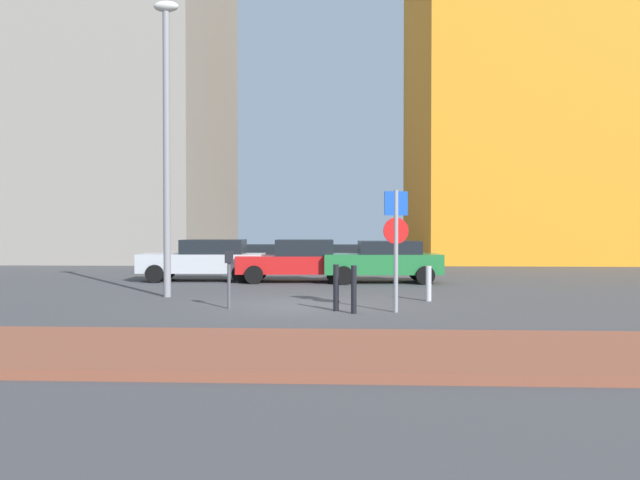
{
  "coord_description": "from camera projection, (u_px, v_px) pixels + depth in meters",
  "views": [
    {
      "loc": [
        1.19,
        -16.01,
        1.94
      ],
      "look_at": [
        0.22,
        3.38,
        1.57
      ],
      "focal_mm": 36.32,
      "sensor_mm": 36.0,
      "label": 1
    }
  ],
  "objects": [
    {
      "name": "ground_plane",
      "position": [
        304.0,
        306.0,
        16.08
      ],
      "size": [
        120.0,
        120.0,
        0.0
      ],
      "primitive_type": "plane",
      "color": "#424244"
    },
    {
      "name": "sidewalk_brick",
      "position": [
        274.0,
        351.0,
        9.79
      ],
      "size": [
        40.0,
        3.51,
        0.14
      ],
      "primitive_type": "cube",
      "color": "brown",
      "rests_on": "ground"
    },
    {
      "name": "parked_car_silver",
      "position": [
        205.0,
        259.0,
        23.61
      ],
      "size": [
        4.54,
        2.11,
        1.51
      ],
      "color": "#B7BABF",
      "rests_on": "ground"
    },
    {
      "name": "parked_car_red",
      "position": [
        298.0,
        260.0,
        23.13
      ],
      "size": [
        4.23,
        2.06,
        1.52
      ],
      "color": "red",
      "rests_on": "ground"
    },
    {
      "name": "parked_car_green",
      "position": [
        384.0,
        261.0,
        22.88
      ],
      "size": [
        4.19,
        2.16,
        1.48
      ],
      "color": "#237238",
      "rests_on": "ground"
    },
    {
      "name": "parking_sign_post",
      "position": [
        396.0,
        236.0,
        14.79
      ],
      "size": [
        0.59,
        0.18,
        2.8
      ],
      "color": "gray",
      "rests_on": "ground"
    },
    {
      "name": "parking_meter",
      "position": [
        229.0,
        271.0,
        15.48
      ],
      "size": [
        0.18,
        0.14,
        1.38
      ],
      "color": "#4C4C51",
      "rests_on": "ground"
    },
    {
      "name": "street_lamp",
      "position": [
        167.0,
        127.0,
        18.04
      ],
      "size": [
        0.7,
        0.36,
        8.25
      ],
      "color": "gray",
      "rests_on": "ground"
    },
    {
      "name": "traffic_bollard_near",
      "position": [
        429.0,
        284.0,
        17.08
      ],
      "size": [
        0.15,
        0.15,
        0.93
      ],
      "primitive_type": "cylinder",
      "color": "#B7B7BC",
      "rests_on": "ground"
    },
    {
      "name": "traffic_bollard_mid",
      "position": [
        354.0,
        289.0,
        14.6
      ],
      "size": [
        0.13,
        0.13,
        1.09
      ],
      "primitive_type": "cylinder",
      "color": "black",
      "rests_on": "ground"
    },
    {
      "name": "traffic_bollard_far",
      "position": [
        336.0,
        288.0,
        15.06
      ],
      "size": [
        0.13,
        0.13,
        1.09
      ],
      "primitive_type": "cylinder",
      "color": "black",
      "rests_on": "ground"
    },
    {
      "name": "building_colorful_midrise",
      "position": [
        538.0,
        40.0,
        40.88
      ],
      "size": [
        15.47,
        17.71,
        27.62
      ],
      "primitive_type": "cube",
      "color": "orange",
      "rests_on": "ground"
    },
    {
      "name": "building_under_construction",
      "position": [
        110.0,
        70.0,
        40.44
      ],
      "size": [
        13.4,
        14.87,
        23.6
      ],
      "primitive_type": "cube",
      "color": "gray",
      "rests_on": "ground"
    }
  ]
}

